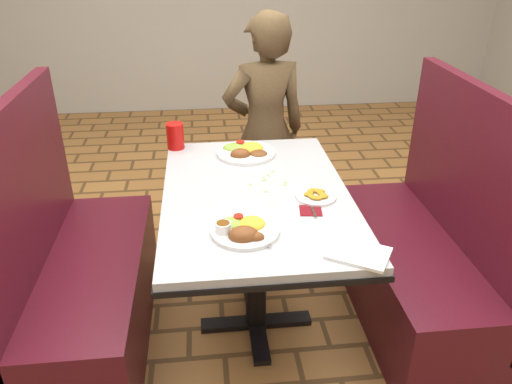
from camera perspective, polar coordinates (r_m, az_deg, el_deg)
dining_table at (r=2.21m, az=0.00°, el=-2.22°), size 0.81×1.21×0.75m
booth_bench_left at (r=2.45m, az=-19.22°, el=-9.73°), size 0.47×1.20×1.17m
booth_bench_right at (r=2.58m, az=18.08°, el=-7.42°), size 0.47×1.20×1.17m
diner_person at (r=2.99m, az=1.00°, el=6.91°), size 0.56×0.41×1.39m
near_dinner_plate at (r=1.85m, az=-1.42°, el=-3.99°), size 0.26×0.26×0.08m
far_dinner_plate at (r=2.53m, az=-1.16°, el=4.94°), size 0.30×0.30×0.08m
plantain_plate at (r=2.12m, az=6.85°, el=-0.39°), size 0.17×0.17×0.03m
maroon_napkin at (r=2.02m, az=6.27°, el=-2.14°), size 0.10×0.10×0.00m
spoon_utensil at (r=2.02m, az=6.51°, el=-2.04°), size 0.01×0.12×0.00m
red_tumbler at (r=2.62m, az=-9.21°, el=6.34°), size 0.09×0.09×0.13m
paper_napkin at (r=1.78m, az=11.62°, el=-6.88°), size 0.26×0.24×0.01m
knife_utensil at (r=1.84m, az=0.39°, el=-4.91°), size 0.07×0.17×0.00m
fork_utensil at (r=1.85m, az=-1.22°, el=-4.79°), size 0.10×0.15×0.00m
lettuce_shreds at (r=2.22m, az=0.86°, el=0.79°), size 0.28×0.32×0.00m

